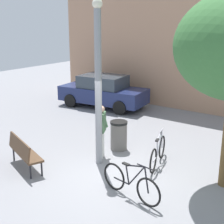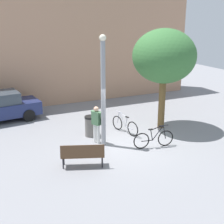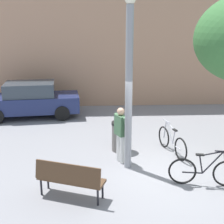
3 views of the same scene
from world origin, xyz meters
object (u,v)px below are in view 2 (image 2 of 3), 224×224
object	(u,v)px
park_bench	(83,154)
trash_bin	(91,126)
plaza_tree	(164,57)
bicycle_silver	(125,125)
person_by_lamppost	(96,122)
lamppost	(103,89)
bicycle_black	(154,139)

from	to	relation	value
park_bench	trash_bin	xyz separation A→B (m)	(1.38, 2.78, -0.06)
plaza_tree	bicycle_silver	bearing A→B (deg)	177.97
park_bench	bicycle_silver	distance (m)	3.89
person_by_lamppost	trash_bin	size ratio (longest dim) A/B	1.73
lamppost	bicycle_black	size ratio (longest dim) A/B	2.61
trash_bin	bicycle_black	bearing A→B (deg)	-49.98
park_bench	bicycle_black	world-z (taller)	bicycle_black
person_by_lamppost	park_bench	xyz separation A→B (m)	(-1.33, -1.93, -0.42)
bicycle_black	trash_bin	xyz separation A→B (m)	(-1.96, 2.34, 0.10)
person_by_lamppost	park_bench	size ratio (longest dim) A/B	1.00
bicycle_silver	plaza_tree	bearing A→B (deg)	-2.03
park_bench	bicycle_silver	bearing A→B (deg)	39.55
park_bench	bicycle_silver	size ratio (longest dim) A/B	0.94
park_bench	trash_bin	bearing A→B (deg)	63.54
plaza_tree	lamppost	bearing A→B (deg)	-166.53
lamppost	park_bench	size ratio (longest dim) A/B	2.82
person_by_lamppost	plaza_tree	xyz separation A→B (m)	(3.67, 0.48, 2.57)
park_bench	bicycle_silver	world-z (taller)	bicycle_silver
plaza_tree	bicycle_black	bearing A→B (deg)	-130.04
plaza_tree	person_by_lamppost	bearing A→B (deg)	-172.57
lamppost	trash_bin	distance (m)	2.34
plaza_tree	trash_bin	distance (m)	4.74
person_by_lamppost	park_bench	bearing A→B (deg)	-124.62
trash_bin	park_bench	bearing A→B (deg)	-116.46
person_by_lamppost	trash_bin	xyz separation A→B (m)	(0.05, 0.86, -0.48)
trash_bin	bicycle_silver	bearing A→B (deg)	-10.81
trash_bin	plaza_tree	bearing A→B (deg)	-5.99
park_bench	plaza_tree	distance (m)	6.30
lamppost	person_by_lamppost	bearing A→B (deg)	116.77
lamppost	person_by_lamppost	world-z (taller)	lamppost
lamppost	bicycle_silver	size ratio (longest dim) A/B	2.66
lamppost	plaza_tree	world-z (taller)	plaza_tree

